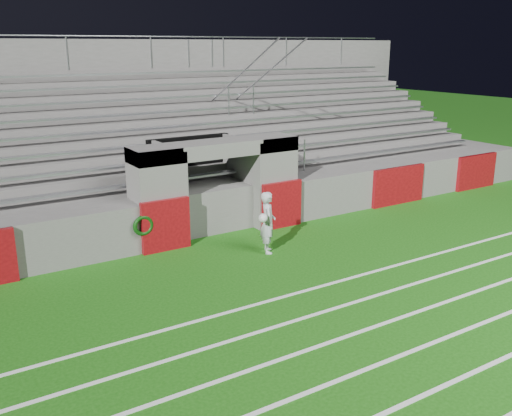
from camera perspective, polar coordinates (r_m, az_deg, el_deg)
ground at (r=13.34m, az=3.45°, el=-6.48°), size 90.00×90.00×0.00m
field_markings at (r=10.17m, az=20.78°, el=-15.18°), size 28.00×8.09×0.01m
stadium_structure at (r=19.68m, az=-10.23°, el=5.20°), size 26.00×8.48×5.42m
goalkeeper_with_ball at (r=14.34m, az=1.19°, el=-1.43°), size 0.75×0.76×1.59m
hose_coil at (r=14.43m, az=-11.23°, el=-1.74°), size 0.53×0.15×0.54m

